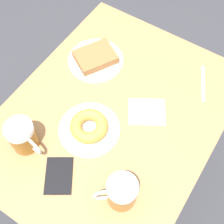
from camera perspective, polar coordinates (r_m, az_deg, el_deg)
The scene contains 9 objects.
ground_plane at distance 1.81m, azimuth -0.00°, elevation -11.89°, with size 8.00×8.00×0.00m, color #333338.
table at distance 1.20m, azimuth -0.00°, elevation -2.10°, with size 0.74×0.95×0.72m.
plate_with_cake at distance 1.27m, azimuth -3.02°, elevation 9.77°, with size 0.22×0.22×0.04m.
plate_with_donut at distance 1.10m, azimuth -4.20°, elevation -2.81°, with size 0.22×0.22×0.05m.
beer_mug_left at distance 1.08m, azimuth -15.99°, elevation -4.32°, with size 0.14×0.09×0.12m.
beer_mug_center at distance 0.97m, azimuth 1.67°, elevation -14.45°, with size 0.12×0.11×0.12m.
napkin_folded at distance 1.15m, azimuth 6.41°, elevation 0.05°, with size 0.17×0.16×0.00m.
fork at distance 1.26m, azimuth 16.32°, elevation 5.03°, with size 0.08×0.16×0.00m.
passport_near_edge at distance 1.06m, azimuth -9.69°, elevation -11.37°, with size 0.14×0.15×0.01m.
Camera 1 is at (-0.31, 0.47, 1.72)m, focal length 50.00 mm.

